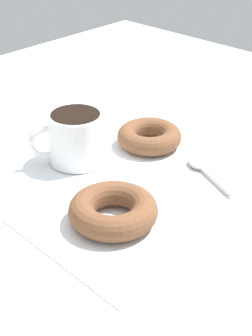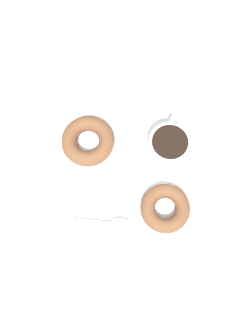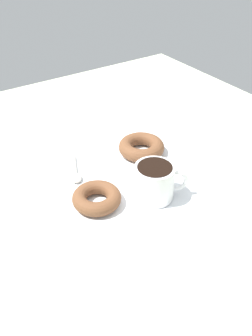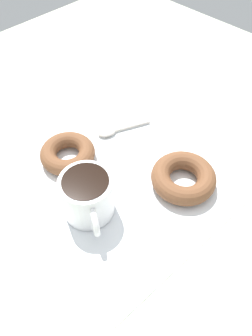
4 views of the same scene
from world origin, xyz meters
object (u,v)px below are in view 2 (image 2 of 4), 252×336
Objects in this scene: donut_near_cup at (165,208)px; spoon at (114,223)px; donut_far at (88,141)px; coffee_cup at (168,147)px.

spoon is (10.75, -0.78, -1.10)cm from donut_near_cup.
donut_far is 1.04× the size of spoon.
spoon is (15.38, 10.53, -3.54)cm from coffee_cup.
donut_far is at bearing -26.19° from coffee_cup.
donut_near_cup is at bearing 67.75° from coffee_cup.
donut_near_cup is 21.47cm from donut_far.
coffee_cup is 16.99cm from donut_far.
spoon is (0.27, 17.96, -1.25)cm from donut_far.
donut_near_cup is at bearing 175.85° from spoon.
coffee_cup reaches higher than donut_far.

